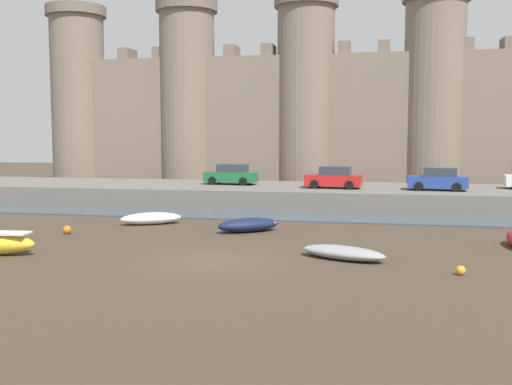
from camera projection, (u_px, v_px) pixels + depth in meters
name	position (u px, v px, depth m)	size (l,w,h in m)	color
ground_plane	(213.00, 262.00, 25.28)	(160.00, 160.00, 0.00)	#423528
water_channel	(271.00, 216.00, 39.18)	(80.00, 4.50, 0.10)	#3D4C56
quay_road	(288.00, 195.00, 46.19)	(58.58, 10.00, 1.40)	#666059
castle	(306.00, 105.00, 56.48)	(52.56, 5.98, 21.16)	#7A6B5B
rowboat_near_channel_right	(343.00, 252.00, 25.72)	(4.07, 2.70, 0.58)	gray
rowboat_foreground_right	(248.00, 225.00, 32.98)	(3.69, 3.22, 0.79)	#141E3D
rowboat_midflat_right	(151.00, 218.00, 35.77)	(3.79, 2.97, 0.71)	silver
mooring_buoy_mid_mud	(67.00, 230.00, 32.28)	(0.46, 0.46, 0.46)	orange
mooring_buoy_near_channel	(461.00, 270.00, 22.83)	(0.37, 0.37, 0.37)	orange
car_quay_centre_west	(231.00, 175.00, 47.53)	(4.21, 2.11, 1.62)	#1E6638
car_quay_west	(334.00, 178.00, 44.13)	(4.21, 2.11, 1.62)	red
car_quay_centre_east	(438.00, 179.00, 42.45)	(4.21, 2.11, 1.62)	#263F99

